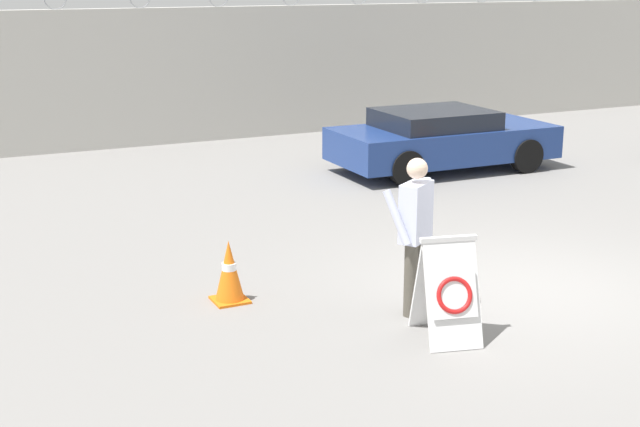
{
  "coord_description": "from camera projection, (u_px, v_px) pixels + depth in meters",
  "views": [
    {
      "loc": [
        -6.69,
        -8.09,
        3.7
      ],
      "look_at": [
        -2.12,
        1.48,
        0.82
      ],
      "focal_mm": 50.0,
      "sensor_mm": 36.0,
      "label": 1
    }
  ],
  "objects": [
    {
      "name": "security_guard",
      "position": [
        415.0,
        228.0,
        9.75
      ],
      "size": [
        0.68,
        0.45,
        1.78
      ],
      "rotation": [
        0.0,
        0.0,
        -2.55
      ],
      "color": "#514C42",
      "rests_on": "ground_plane"
    },
    {
      "name": "barricade_sign",
      "position": [
        448.0,
        289.0,
        9.17
      ],
      "size": [
        0.73,
        0.88,
        1.11
      ],
      "rotation": [
        0.0,
        0.0,
        -0.24
      ],
      "color": "white",
      "rests_on": "ground_plane"
    },
    {
      "name": "parked_car_rear_sedan",
      "position": [
        441.0,
        139.0,
        17.09
      ],
      "size": [
        4.27,
        2.0,
        1.18
      ],
      "rotation": [
        0.0,
        0.0,
        -0.01
      ],
      "color": "black",
      "rests_on": "ground_plane"
    },
    {
      "name": "traffic_cone_near",
      "position": [
        229.0,
        271.0,
        10.27
      ],
      "size": [
        0.4,
        0.4,
        0.74
      ],
      "color": "orange",
      "rests_on": "ground_plane"
    },
    {
      "name": "ground_plane",
      "position": [
        530.0,
        288.0,
        10.8
      ],
      "size": [
        90.0,
        90.0,
        0.0
      ],
      "primitive_type": "plane",
      "color": "gray"
    },
    {
      "name": "perimeter_wall",
      "position": [
        220.0,
        74.0,
        20.12
      ],
      "size": [
        36.0,
        0.3,
        3.42
      ],
      "color": "beige",
      "rests_on": "ground_plane"
    }
  ]
}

